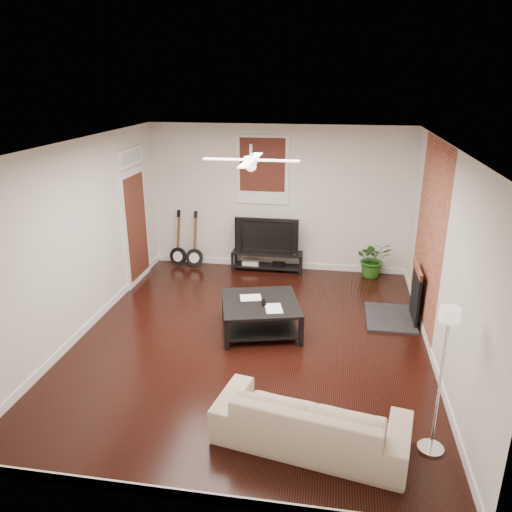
{
  "coord_description": "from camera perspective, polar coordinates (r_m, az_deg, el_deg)",
  "views": [
    {
      "loc": [
        1.11,
        -6.33,
        3.59
      ],
      "look_at": [
        0.0,
        0.4,
        1.15
      ],
      "focal_mm": 34.98,
      "sensor_mm": 36.0,
      "label": 1
    }
  ],
  "objects": [
    {
      "name": "sofa",
      "position": [
        5.4,
        6.28,
        -18.11
      ],
      "size": [
        2.08,
        1.13,
        0.58
      ],
      "primitive_type": "imported",
      "rotation": [
        0.0,
        0.0,
        2.95
      ],
      "color": "#C5AF94",
      "rests_on": "floor"
    },
    {
      "name": "window_back",
      "position": [
        9.54,
        0.74,
        9.8
      ],
      "size": [
        1.0,
        0.06,
        1.3
      ],
      "primitive_type": "cube",
      "color": "#3E1510",
      "rests_on": "wall_back"
    },
    {
      "name": "floor_lamp",
      "position": [
        5.3,
        20.31,
        -13.38
      ],
      "size": [
        0.31,
        0.31,
        1.61
      ],
      "primitive_type": null,
      "rotation": [
        0.0,
        0.0,
        -0.19
      ],
      "color": "silver",
      "rests_on": "floor"
    },
    {
      "name": "room",
      "position": [
        6.78,
        -0.55,
        0.87
      ],
      "size": [
        5.01,
        6.01,
        2.81
      ],
      "color": "black",
      "rests_on": "ground"
    },
    {
      "name": "guitar_right",
      "position": [
        9.92,
        -7.13,
        1.8
      ],
      "size": [
        0.36,
        0.26,
        1.14
      ],
      "primitive_type": null,
      "rotation": [
        0.0,
        0.0,
        -0.05
      ],
      "color": "black",
      "rests_on": "floor"
    },
    {
      "name": "brick_accent",
      "position": [
        7.77,
        19.19,
        2.2
      ],
      "size": [
        0.02,
        2.2,
        2.8
      ],
      "primitive_type": "cube",
      "color": "#974130",
      "rests_on": "floor"
    },
    {
      "name": "fireplace",
      "position": [
        8.04,
        16.43,
        -4.07
      ],
      "size": [
        0.8,
        1.1,
        0.92
      ],
      "primitive_type": "cube",
      "color": "black",
      "rests_on": "floor"
    },
    {
      "name": "tv",
      "position": [
        9.65,
        1.31,
        2.5
      ],
      "size": [
        1.23,
        0.16,
        0.71
      ],
      "primitive_type": "imported",
      "color": "black",
      "rests_on": "tv_stand"
    },
    {
      "name": "ceiling_fan",
      "position": [
        6.5,
        -0.58,
        10.93
      ],
      "size": [
        1.24,
        1.24,
        0.32
      ],
      "primitive_type": null,
      "color": "white",
      "rests_on": "ceiling"
    },
    {
      "name": "tv_stand",
      "position": [
        9.8,
        1.27,
        -0.59
      ],
      "size": [
        1.37,
        0.37,
        0.38
      ],
      "primitive_type": "cube",
      "color": "black",
      "rests_on": "floor"
    },
    {
      "name": "door_left",
      "position": [
        9.27,
        -13.68,
        4.5
      ],
      "size": [
        0.08,
        1.0,
        2.5
      ],
      "primitive_type": "cube",
      "color": "white",
      "rests_on": "wall_left"
    },
    {
      "name": "guitar_left",
      "position": [
        10.05,
        -9.0,
        1.95
      ],
      "size": [
        0.39,
        0.3,
        1.14
      ],
      "primitive_type": null,
      "rotation": [
        0.0,
        0.0,
        -0.15
      ],
      "color": "black",
      "rests_on": "floor"
    },
    {
      "name": "potted_plant",
      "position": [
        9.71,
        13.25,
        -0.3
      ],
      "size": [
        0.72,
        0.65,
        0.72
      ],
      "primitive_type": "imported",
      "rotation": [
        0.0,
        0.0,
        0.15
      ],
      "color": "#245819",
      "rests_on": "floor"
    },
    {
      "name": "coffee_table",
      "position": [
        7.51,
        0.51,
        -6.85
      ],
      "size": [
        1.36,
        1.36,
        0.47
      ],
      "primitive_type": "cube",
      "rotation": [
        0.0,
        0.0,
        0.26
      ],
      "color": "black",
      "rests_on": "floor"
    }
  ]
}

